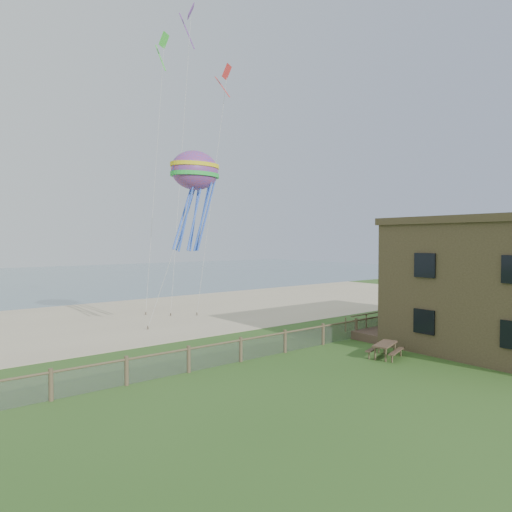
{
  "coord_description": "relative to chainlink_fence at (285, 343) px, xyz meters",
  "views": [
    {
      "loc": [
        -16.55,
        -12.31,
        6.14
      ],
      "look_at": [
        -0.43,
        8.0,
        5.23
      ],
      "focal_mm": 32.0,
      "sensor_mm": 36.0,
      "label": 1
    }
  ],
  "objects": [
    {
      "name": "ground",
      "position": [
        0.0,
        -6.0,
        -0.55
      ],
      "size": [
        160.0,
        160.0,
        0.0
      ],
      "primitive_type": "plane",
      "color": "#2D531C",
      "rests_on": "ground"
    },
    {
      "name": "sand_beach",
      "position": [
        0.0,
        16.0,
        -0.55
      ],
      "size": [
        72.0,
        20.0,
        0.02
      ],
      "primitive_type": "cube",
      "color": "tan",
      "rests_on": "ground"
    },
    {
      "name": "ocean",
      "position": [
        0.0,
        60.0,
        -0.55
      ],
      "size": [
        160.0,
        68.0,
        0.02
      ],
      "primitive_type": "cube",
      "color": "slate",
      "rests_on": "ground"
    },
    {
      "name": "chainlink_fence",
      "position": [
        0.0,
        0.0,
        0.0
      ],
      "size": [
        36.2,
        0.2,
        1.25
      ],
      "primitive_type": null,
      "color": "#4C3F2B",
      "rests_on": "ground"
    },
    {
      "name": "motel_deck",
      "position": [
        13.0,
        -1.0,
        -0.3
      ],
      "size": [
        15.0,
        2.0,
        0.5
      ],
      "primitive_type": "cube",
      "color": "brown",
      "rests_on": "ground"
    },
    {
      "name": "picnic_table",
      "position": [
        3.38,
        -4.04,
        -0.14
      ],
      "size": [
        2.3,
        2.0,
        0.82
      ],
      "primitive_type": null,
      "rotation": [
        0.0,
        0.0,
        0.31
      ],
      "color": "brown",
      "rests_on": "ground"
    },
    {
      "name": "octopus_kite",
      "position": [
        -1.06,
        7.62,
        8.32
      ],
      "size": [
        4.12,
        3.6,
        7.07
      ],
      "primitive_type": null,
      "rotation": [
        0.0,
        0.0,
        0.42
      ],
      "color": "red"
    },
    {
      "name": "kite_purple",
      "position": [
        0.46,
        10.62,
        21.24
      ],
      "size": [
        1.97,
        1.65,
        2.58
      ],
      "primitive_type": null,
      "rotation": [
        0.44,
        0.0,
        1.11
      ],
      "color": "#722D93"
    },
    {
      "name": "kite_red",
      "position": [
        2.85,
        9.57,
        17.41
      ],
      "size": [
        1.69,
        1.84,
        2.21
      ],
      "primitive_type": null,
      "rotation": [
        0.44,
        0.0,
        0.57
      ],
      "color": "red"
    },
    {
      "name": "kite_green",
      "position": [
        -0.78,
        12.37,
        19.55
      ],
      "size": [
        1.74,
        1.91,
        2.43
      ],
      "primitive_type": null,
      "rotation": [
        0.44,
        0.0,
        0.59
      ],
      "color": "green"
    }
  ]
}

